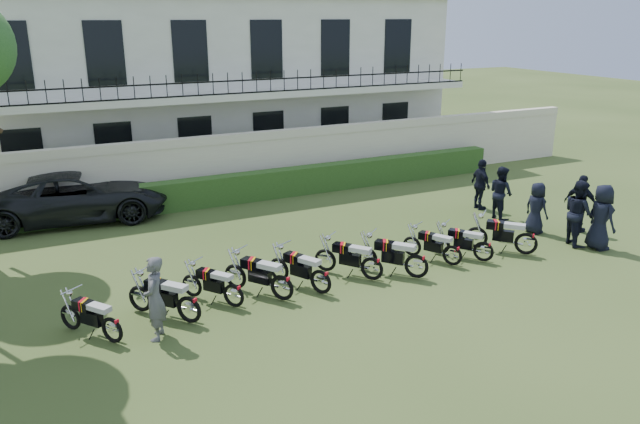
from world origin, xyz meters
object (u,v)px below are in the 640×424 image
object	(u,v)px
motorcycle_7	(453,251)
officer_3	(536,208)
motorcycle_0	(112,324)
motorcycle_6	(417,261)
motorcycle_2	(234,290)
officer_1	(578,213)
motorcycle_9	(527,238)
officer_2	(581,204)
suv	(75,196)
motorcycle_1	(189,303)
motorcycle_8	(484,247)
motorcycle_4	(321,276)
motorcycle_3	(282,282)
officer_0	(601,217)
inspector	(155,298)
motorcycle_5	(372,263)
officer_4	(501,193)
officer_5	(481,184)

from	to	relation	value
motorcycle_7	officer_3	distance (m)	4.08
motorcycle_0	motorcycle_6	size ratio (longest dim) A/B	0.94
motorcycle_2	officer_3	bearing A→B (deg)	-31.22
officer_1	motorcycle_9	bearing A→B (deg)	109.44
officer_1	officer_2	distance (m)	1.24
suv	officer_1	xyz separation A→B (m)	(12.73, -8.79, 0.16)
motorcycle_1	motorcycle_6	size ratio (longest dim) A/B	0.99
motorcycle_8	motorcycle_4	bearing A→B (deg)	143.10
motorcycle_6	officer_1	bearing A→B (deg)	-39.62
motorcycle_2	motorcycle_6	xyz separation A→B (m)	(4.65, -0.47, 0.06)
motorcycle_3	motorcycle_8	bearing A→B (deg)	-36.21
suv	officer_1	distance (m)	15.47
motorcycle_6	officer_2	xyz separation A→B (m)	(6.53, 0.82, 0.39)
motorcycle_4	motorcycle_1	bearing A→B (deg)	153.57
motorcycle_2	officer_2	xyz separation A→B (m)	(11.19, 0.35, 0.45)
motorcycle_8	officer_3	size ratio (longest dim) A/B	0.93
motorcycle_8	officer_1	xyz separation A→B (m)	(3.31, -0.10, 0.52)
motorcycle_9	suv	bearing A→B (deg)	99.30
officer_0	officer_3	world-z (taller)	officer_0
inspector	motorcycle_6	bearing A→B (deg)	113.99
motorcycle_9	motorcycle_0	bearing A→B (deg)	138.58
motorcycle_1	officer_2	size ratio (longest dim) A/B	0.87
motorcycle_5	officer_3	xyz separation A→B (m)	(6.33, 0.95, 0.32)
officer_3	motorcycle_9	bearing A→B (deg)	122.48
officer_4	motorcycle_5	bearing A→B (deg)	113.80
suv	motorcycle_7	bearing A→B (deg)	-129.26
motorcycle_0	motorcycle_2	bearing A→B (deg)	-26.04
motorcycle_7	officer_2	xyz separation A→B (m)	(5.20, 0.54, 0.45)
motorcycle_7	suv	world-z (taller)	suv
motorcycle_7	suv	bearing A→B (deg)	106.45
motorcycle_5	suv	bearing A→B (deg)	88.07
officer_5	officer_4	bearing A→B (deg)	-176.82
motorcycle_2	motorcycle_3	distance (m)	1.13
motorcycle_7	inspector	xyz separation A→B (m)	(-7.85, -0.44, 0.45)
officer_0	inspector	bearing A→B (deg)	95.85
motorcycle_1	motorcycle_2	world-z (taller)	motorcycle_1
motorcycle_1	motorcycle_8	world-z (taller)	motorcycle_1
motorcycle_1	motorcycle_3	xyz separation A→B (m)	(2.23, 0.15, 0.01)
motorcycle_8	officer_4	xyz separation A→B (m)	(3.00, 2.77, 0.43)
motorcycle_5	officer_1	size ratio (longest dim) A/B	0.81
motorcycle_2	motorcycle_6	world-z (taller)	motorcycle_6
motorcycle_4	officer_0	distance (m)	8.48
motorcycle_7	inspector	distance (m)	7.87
motorcycle_2	motorcycle_8	xyz separation A→B (m)	(6.91, -0.33, 0.00)
officer_2	motorcycle_9	bearing A→B (deg)	90.66
motorcycle_0	motorcycle_4	bearing A→B (deg)	-33.01
motorcycle_5	motorcycle_6	xyz separation A→B (m)	(1.07, -0.39, 0.02)
motorcycle_4	officer_4	bearing A→B (deg)	-9.00
motorcycle_5	motorcycle_4	bearing A→B (deg)	148.13
motorcycle_3	officer_2	distance (m)	10.09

